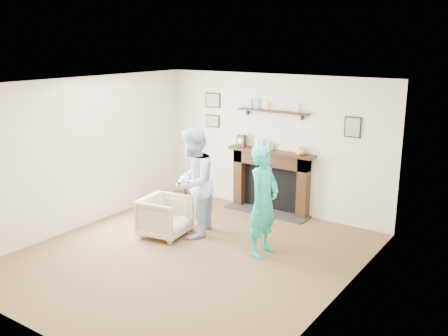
{
  "coord_description": "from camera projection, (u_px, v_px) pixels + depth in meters",
  "views": [
    {
      "loc": [
        4.25,
        -5.3,
        3.07
      ],
      "look_at": [
        -0.0,
        0.9,
        1.14
      ],
      "focal_mm": 40.0,
      "sensor_mm": 36.0,
      "label": 1
    }
  ],
  "objects": [
    {
      "name": "room_shell",
      "position": [
        216.0,
        139.0,
        7.48
      ],
      "size": [
        4.54,
        5.02,
        2.52
      ],
      "color": "beige",
      "rests_on": "ground"
    },
    {
      "name": "armchair",
      "position": [
        166.0,
        235.0,
        8.07
      ],
      "size": [
        0.81,
        0.79,
        0.65
      ],
      "primitive_type": "imported",
      "rotation": [
        0.0,
        0.0,
        1.72
      ],
      "color": "tan",
      "rests_on": "ground"
    },
    {
      "name": "ground",
      "position": [
        190.0,
        255.0,
        7.33
      ],
      "size": [
        5.0,
        5.0,
        0.0
      ],
      "primitive_type": "plane",
      "color": "brown",
      "rests_on": "ground"
    },
    {
      "name": "woman",
      "position": [
        262.0,
        253.0,
        7.4
      ],
      "size": [
        0.41,
        0.61,
        1.63
      ],
      "primitive_type": "imported",
      "rotation": [
        0.0,
        0.0,
        1.53
      ],
      "color": "#21BCAA",
      "rests_on": "ground"
    },
    {
      "name": "man",
      "position": [
        194.0,
        235.0,
        8.1
      ],
      "size": [
        0.93,
        1.04,
        1.77
      ],
      "primitive_type": "imported",
      "rotation": [
        0.0,
        0.0,
        -1.22
      ],
      "color": "silver",
      "rests_on": "ground"
    },
    {
      "name": "pedestal_table",
      "position": [
        185.0,
        195.0,
        8.18
      ],
      "size": [
        0.31,
        0.31,
        0.98
      ],
      "color": "black",
      "rests_on": "ground"
    }
  ]
}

